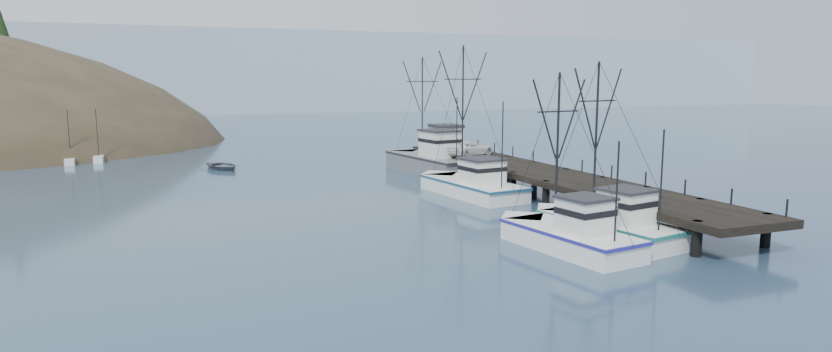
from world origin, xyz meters
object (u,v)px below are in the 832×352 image
Objects in this scene: trawler_mid at (566,235)px; work_vessel at (429,161)px; pier at (540,174)px; pier_shed at (446,137)px; motorboat at (223,169)px; trawler_far at (470,185)px; pickup_truck at (470,148)px; trawler_near at (605,225)px.

work_vessel is (4.45, 30.99, 0.41)m from trawler_mid.
pier_shed reaches higher than pier.
trawler_mid reaches higher than pier.
motorboat is (-23.69, 25.38, -1.69)m from pier.
trawler_mid is at bearing -98.45° from trawler_far.
pier_shed reaches higher than pickup_truck.
trawler_mid is 18.02m from trawler_far.
trawler_near reaches higher than motorboat.
work_vessel reaches higher than motorboat.
pickup_truck is at bearing 74.86° from trawler_mid.
pickup_truck is (3.05, -3.27, 1.52)m from work_vessel.
trawler_far is (-5.74, 1.75, -0.87)m from pier.
motorboat is (-17.95, 23.63, -0.82)m from trawler_far.
pier is 3.44× the size of trawler_far.
pickup_truck is at bearing -87.73° from pier_shed.
work_vessel is 4.72m from pickup_truck.
trawler_far reaches higher than motorboat.
pickup_truck is (0.21, -5.36, -0.67)m from pier_shed.
motorboat is at bearing 127.22° from trawler_far.
pier_shed is at bearing 83.59° from trawler_near.
work_vessel is at bearing 104.76° from pier.
pier is at bearing -86.31° from pier_shed.
trawler_mid is 31.31m from work_vessel.
trawler_mid is at bearing -98.18° from work_vessel.
pier_shed is 5.40m from pickup_truck.
pickup_truck is (7.50, 27.71, 1.93)m from trawler_mid.
pier_shed is 24.34m from motorboat.
trawler_far is at bearing -73.22° from motorboat.
trawler_mid is 28.78m from pickup_truck.
work_vessel reaches higher than pier_shed.
trawler_near is 2.07× the size of pickup_truck.
trawler_far is 29.69m from motorboat.
work_vessel is 2.84× the size of motorboat.
trawler_far is at bearing 131.49° from pickup_truck.
trawler_near is at bearing -91.42° from work_vessel.
trawler_near is at bearing 19.08° from trawler_mid.
trawler_mid is 2.04× the size of motorboat.
trawler_near is (-4.67, -14.79, -0.87)m from pier.
work_vessel is at bearing -143.67° from pier_shed.
pier reaches higher than motorboat.
motorboat is (-22.59, 8.38, -3.42)m from pier_shed.
pier_shed is (2.83, 2.08, 2.19)m from work_vessel.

